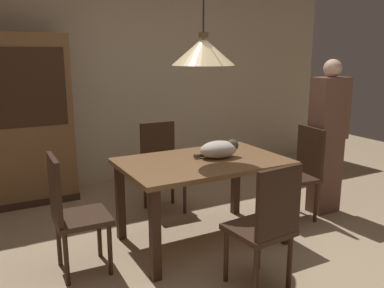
{
  "coord_description": "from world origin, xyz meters",
  "views": [
    {
      "loc": [
        -1.7,
        -2.39,
        1.67
      ],
      "look_at": [
        -0.0,
        0.74,
        0.85
      ],
      "focal_mm": 38.19,
      "sensor_mm": 36.0,
      "label": 1
    }
  ],
  "objects_px": {
    "cat_sleeping": "(220,149)",
    "hutch_bookcase": "(18,124)",
    "chair_right_side": "(301,169)",
    "person_standing": "(328,138)",
    "dining_table": "(203,171)",
    "chair_near_front": "(267,223)",
    "pendant_lamp": "(203,51)",
    "chair_far_back": "(161,163)",
    "chair_left_side": "(71,210)"
  },
  "relations": [
    {
      "from": "chair_left_side",
      "to": "person_standing",
      "type": "distance_m",
      "value": 2.62
    },
    {
      "from": "dining_table",
      "to": "chair_far_back",
      "type": "relative_size",
      "value": 1.51
    },
    {
      "from": "chair_far_back",
      "to": "pendant_lamp",
      "type": "xyz_separation_m",
      "value": [
        -0.0,
        -0.88,
        1.15
      ]
    },
    {
      "from": "chair_left_side",
      "to": "person_standing",
      "type": "relative_size",
      "value": 0.59
    },
    {
      "from": "chair_far_back",
      "to": "chair_left_side",
      "type": "relative_size",
      "value": 1.0
    },
    {
      "from": "pendant_lamp",
      "to": "person_standing",
      "type": "relative_size",
      "value": 0.82
    },
    {
      "from": "cat_sleeping",
      "to": "person_standing",
      "type": "distance_m",
      "value": 1.3
    },
    {
      "from": "pendant_lamp",
      "to": "cat_sleeping",
      "type": "bearing_deg",
      "value": -0.28
    },
    {
      "from": "chair_near_front",
      "to": "person_standing",
      "type": "xyz_separation_m",
      "value": [
        1.47,
        0.88,
        0.29
      ]
    },
    {
      "from": "chair_right_side",
      "to": "pendant_lamp",
      "type": "relative_size",
      "value": 0.72
    },
    {
      "from": "cat_sleeping",
      "to": "chair_far_back",
      "type": "bearing_deg",
      "value": 100.9
    },
    {
      "from": "pendant_lamp",
      "to": "hutch_bookcase",
      "type": "xyz_separation_m",
      "value": [
        -1.28,
        1.78,
        -0.77
      ]
    },
    {
      "from": "dining_table",
      "to": "cat_sleeping",
      "type": "xyz_separation_m",
      "value": [
        0.17,
        -0.0,
        0.18
      ]
    },
    {
      "from": "chair_far_back",
      "to": "chair_left_side",
      "type": "height_order",
      "value": "same"
    },
    {
      "from": "dining_table",
      "to": "hutch_bookcase",
      "type": "bearing_deg",
      "value": 125.66
    },
    {
      "from": "dining_table",
      "to": "hutch_bookcase",
      "type": "distance_m",
      "value": 2.21
    },
    {
      "from": "cat_sleeping",
      "to": "hutch_bookcase",
      "type": "xyz_separation_m",
      "value": [
        -1.45,
        1.78,
        0.06
      ]
    },
    {
      "from": "dining_table",
      "to": "pendant_lamp",
      "type": "distance_m",
      "value": 1.01
    },
    {
      "from": "dining_table",
      "to": "pendant_lamp",
      "type": "relative_size",
      "value": 1.08
    },
    {
      "from": "dining_table",
      "to": "chair_near_front",
      "type": "relative_size",
      "value": 1.51
    },
    {
      "from": "dining_table",
      "to": "hutch_bookcase",
      "type": "xyz_separation_m",
      "value": [
        -1.28,
        1.78,
        0.24
      ]
    },
    {
      "from": "cat_sleeping",
      "to": "pendant_lamp",
      "type": "height_order",
      "value": "pendant_lamp"
    },
    {
      "from": "chair_left_side",
      "to": "cat_sleeping",
      "type": "height_order",
      "value": "chair_left_side"
    },
    {
      "from": "dining_table",
      "to": "chair_near_front",
      "type": "height_order",
      "value": "chair_near_front"
    },
    {
      "from": "chair_near_front",
      "to": "dining_table",
      "type": "bearing_deg",
      "value": 90.47
    },
    {
      "from": "chair_left_side",
      "to": "chair_right_side",
      "type": "bearing_deg",
      "value": -0.26
    },
    {
      "from": "dining_table",
      "to": "chair_far_back",
      "type": "bearing_deg",
      "value": 89.77
    },
    {
      "from": "chair_near_front",
      "to": "person_standing",
      "type": "height_order",
      "value": "person_standing"
    },
    {
      "from": "chair_far_back",
      "to": "person_standing",
      "type": "xyz_separation_m",
      "value": [
        1.47,
        -0.88,
        0.29
      ]
    },
    {
      "from": "chair_near_front",
      "to": "pendant_lamp",
      "type": "height_order",
      "value": "pendant_lamp"
    },
    {
      "from": "cat_sleeping",
      "to": "person_standing",
      "type": "relative_size",
      "value": 0.25
    },
    {
      "from": "chair_right_side",
      "to": "chair_far_back",
      "type": "xyz_separation_m",
      "value": [
        -1.12,
        0.89,
        0.0
      ]
    },
    {
      "from": "chair_right_side",
      "to": "cat_sleeping",
      "type": "height_order",
      "value": "chair_right_side"
    },
    {
      "from": "chair_far_back",
      "to": "person_standing",
      "type": "bearing_deg",
      "value": -30.78
    },
    {
      "from": "chair_near_front",
      "to": "chair_right_side",
      "type": "relative_size",
      "value": 1.0
    },
    {
      "from": "chair_near_front",
      "to": "pendant_lamp",
      "type": "bearing_deg",
      "value": 90.47
    },
    {
      "from": "chair_far_back",
      "to": "hutch_bookcase",
      "type": "relative_size",
      "value": 0.5
    },
    {
      "from": "dining_table",
      "to": "chair_right_side",
      "type": "relative_size",
      "value": 1.51
    },
    {
      "from": "chair_near_front",
      "to": "pendant_lamp",
      "type": "relative_size",
      "value": 0.72
    },
    {
      "from": "hutch_bookcase",
      "to": "person_standing",
      "type": "distance_m",
      "value": 3.28
    },
    {
      "from": "chair_right_side",
      "to": "pendant_lamp",
      "type": "distance_m",
      "value": 1.61
    },
    {
      "from": "pendant_lamp",
      "to": "chair_right_side",
      "type": "bearing_deg",
      "value": -0.41
    },
    {
      "from": "cat_sleeping",
      "to": "pendant_lamp",
      "type": "distance_m",
      "value": 0.85
    },
    {
      "from": "chair_right_side",
      "to": "person_standing",
      "type": "xyz_separation_m",
      "value": [
        0.35,
        0.01,
        0.29
      ]
    },
    {
      "from": "chair_left_side",
      "to": "hutch_bookcase",
      "type": "height_order",
      "value": "hutch_bookcase"
    },
    {
      "from": "chair_near_front",
      "to": "hutch_bookcase",
      "type": "bearing_deg",
      "value": 115.79
    },
    {
      "from": "chair_right_side",
      "to": "person_standing",
      "type": "bearing_deg",
      "value": 1.5
    },
    {
      "from": "dining_table",
      "to": "chair_near_front",
      "type": "xyz_separation_m",
      "value": [
        0.01,
        -0.88,
        -0.14
      ]
    },
    {
      "from": "chair_near_front",
      "to": "chair_left_side",
      "type": "distance_m",
      "value": 1.44
    },
    {
      "from": "chair_right_side",
      "to": "person_standing",
      "type": "relative_size",
      "value": 0.59
    }
  ]
}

